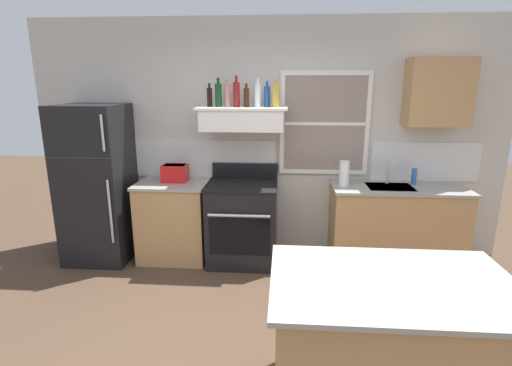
{
  "coord_description": "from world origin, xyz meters",
  "views": [
    {
      "loc": [
        0.21,
        -2.25,
        2.0
      ],
      "look_at": [
        -0.05,
        1.2,
        1.1
      ],
      "focal_mm": 27.21,
      "sensor_mm": 36.0,
      "label": 1
    }
  ],
  "objects_px": {
    "bottle_rose_pink": "(228,95)",
    "dish_soap_bottle": "(414,176)",
    "bottle_dark_green_wine": "(218,95)",
    "bottle_clear_tall": "(257,95)",
    "bottle_red_label_wine": "(236,94)",
    "toaster": "(175,173)",
    "paper_towel_roll": "(344,173)",
    "kitchen_island": "(387,349)",
    "bottle_balsamic_dark": "(210,97)",
    "stove_range": "(243,222)",
    "bottle_brown_stout": "(246,97)",
    "bottle_blue_liqueur": "(267,96)",
    "bottle_champagne_gold_foil": "(276,95)",
    "refrigerator": "(97,184)"
  },
  "relations": [
    {
      "from": "bottle_clear_tall",
      "to": "bottle_red_label_wine",
      "type": "bearing_deg",
      "value": -174.1
    },
    {
      "from": "bottle_brown_stout",
      "to": "kitchen_island",
      "type": "height_order",
      "value": "bottle_brown_stout"
    },
    {
      "from": "bottle_balsamic_dark",
      "to": "bottle_red_label_wine",
      "type": "height_order",
      "value": "bottle_red_label_wine"
    },
    {
      "from": "bottle_brown_stout",
      "to": "bottle_rose_pink",
      "type": "bearing_deg",
      "value": 161.77
    },
    {
      "from": "bottle_brown_stout",
      "to": "kitchen_island",
      "type": "xyz_separation_m",
      "value": [
        1.05,
        -2.13,
        -1.39
      ]
    },
    {
      "from": "bottle_champagne_gold_foil",
      "to": "dish_soap_bottle",
      "type": "relative_size",
      "value": 1.59
    },
    {
      "from": "stove_range",
      "to": "bottle_brown_stout",
      "type": "bearing_deg",
      "value": 51.32
    },
    {
      "from": "bottle_red_label_wine",
      "to": "bottle_clear_tall",
      "type": "relative_size",
      "value": 1.09
    },
    {
      "from": "bottle_dark_green_wine",
      "to": "kitchen_island",
      "type": "bearing_deg",
      "value": -57.93
    },
    {
      "from": "bottle_clear_tall",
      "to": "bottle_balsamic_dark",
      "type": "bearing_deg",
      "value": 177.38
    },
    {
      "from": "stove_range",
      "to": "bottle_clear_tall",
      "type": "height_order",
      "value": "bottle_clear_tall"
    },
    {
      "from": "bottle_rose_pink",
      "to": "bottle_brown_stout",
      "type": "bearing_deg",
      "value": -18.23
    },
    {
      "from": "stove_range",
      "to": "bottle_brown_stout",
      "type": "height_order",
      "value": "bottle_brown_stout"
    },
    {
      "from": "refrigerator",
      "to": "bottle_balsamic_dark",
      "type": "xyz_separation_m",
      "value": [
        1.29,
        0.12,
        0.96
      ]
    },
    {
      "from": "bottle_champagne_gold_foil",
      "to": "paper_towel_roll",
      "type": "height_order",
      "value": "bottle_champagne_gold_foil"
    },
    {
      "from": "bottle_red_label_wine",
      "to": "bottle_blue_liqueur",
      "type": "relative_size",
      "value": 1.2
    },
    {
      "from": "bottle_red_label_wine",
      "to": "bottle_blue_liqueur",
      "type": "height_order",
      "value": "bottle_red_label_wine"
    },
    {
      "from": "toaster",
      "to": "kitchen_island",
      "type": "height_order",
      "value": "toaster"
    },
    {
      "from": "dish_soap_bottle",
      "to": "kitchen_island",
      "type": "height_order",
      "value": "dish_soap_bottle"
    },
    {
      "from": "stove_range",
      "to": "kitchen_island",
      "type": "bearing_deg",
      "value": -62.25
    },
    {
      "from": "bottle_clear_tall",
      "to": "bottle_champagne_gold_foil",
      "type": "xyz_separation_m",
      "value": [
        0.19,
        0.01,
        -0.0
      ]
    },
    {
      "from": "bottle_balsamic_dark",
      "to": "bottle_dark_green_wine",
      "type": "distance_m",
      "value": 0.1
    },
    {
      "from": "toaster",
      "to": "bottle_red_label_wine",
      "type": "height_order",
      "value": "bottle_red_label_wine"
    },
    {
      "from": "bottle_rose_pink",
      "to": "dish_soap_bottle",
      "type": "bearing_deg",
      "value": 0.36
    },
    {
      "from": "bottle_balsamic_dark",
      "to": "bottle_clear_tall",
      "type": "bearing_deg",
      "value": -2.62
    },
    {
      "from": "bottle_champagne_gold_foil",
      "to": "bottle_dark_green_wine",
      "type": "bearing_deg",
      "value": -179.25
    },
    {
      "from": "bottle_clear_tall",
      "to": "dish_soap_bottle",
      "type": "relative_size",
      "value": 1.64
    },
    {
      "from": "bottle_clear_tall",
      "to": "dish_soap_bottle",
      "type": "height_order",
      "value": "bottle_clear_tall"
    },
    {
      "from": "toaster",
      "to": "stove_range",
      "type": "height_order",
      "value": "toaster"
    },
    {
      "from": "bottle_dark_green_wine",
      "to": "paper_towel_roll",
      "type": "distance_m",
      "value": 1.59
    },
    {
      "from": "bottle_brown_stout",
      "to": "bottle_red_label_wine",
      "type": "bearing_deg",
      "value": -175.7
    },
    {
      "from": "bottle_dark_green_wine",
      "to": "bottle_clear_tall",
      "type": "relative_size",
      "value": 1.03
    },
    {
      "from": "bottle_balsamic_dark",
      "to": "refrigerator",
      "type": "bearing_deg",
      "value": -174.81
    },
    {
      "from": "bottle_red_label_wine",
      "to": "bottle_clear_tall",
      "type": "xyz_separation_m",
      "value": [
        0.22,
        0.02,
        -0.01
      ]
    },
    {
      "from": "paper_towel_roll",
      "to": "kitchen_island",
      "type": "xyz_separation_m",
      "value": [
        -0.01,
        -2.11,
        -0.59
      ]
    },
    {
      "from": "refrigerator",
      "to": "bottle_red_label_wine",
      "type": "relative_size",
      "value": 5.5
    },
    {
      "from": "bottle_red_label_wine",
      "to": "bottle_dark_green_wine",
      "type": "bearing_deg",
      "value": 171.7
    },
    {
      "from": "kitchen_island",
      "to": "dish_soap_bottle",
      "type": "bearing_deg",
      "value": 70.35
    },
    {
      "from": "toaster",
      "to": "stove_range",
      "type": "xyz_separation_m",
      "value": [
        0.78,
        -0.08,
        -0.54
      ]
    },
    {
      "from": "toaster",
      "to": "paper_towel_roll",
      "type": "height_order",
      "value": "paper_towel_roll"
    },
    {
      "from": "bottle_rose_pink",
      "to": "bottle_brown_stout",
      "type": "distance_m",
      "value": 0.22
    },
    {
      "from": "bottle_rose_pink",
      "to": "bottle_clear_tall",
      "type": "bearing_deg",
      "value": -9.4
    },
    {
      "from": "bottle_balsamic_dark",
      "to": "bottle_blue_liqueur",
      "type": "distance_m",
      "value": 0.62
    },
    {
      "from": "stove_range",
      "to": "kitchen_island",
      "type": "xyz_separation_m",
      "value": [
        1.09,
        -2.07,
        -0.01
      ]
    },
    {
      "from": "kitchen_island",
      "to": "toaster",
      "type": "bearing_deg",
      "value": 130.9
    },
    {
      "from": "paper_towel_roll",
      "to": "bottle_rose_pink",
      "type": "bearing_deg",
      "value": 176.07
    },
    {
      "from": "bottle_brown_stout",
      "to": "bottle_blue_liqueur",
      "type": "height_order",
      "value": "bottle_blue_liqueur"
    },
    {
      "from": "stove_range",
      "to": "bottle_dark_green_wine",
      "type": "bearing_deg",
      "value": 163.3
    },
    {
      "from": "bottle_blue_liqueur",
      "to": "paper_towel_roll",
      "type": "bearing_deg",
      "value": -6.53
    },
    {
      "from": "refrigerator",
      "to": "bottle_balsamic_dark",
      "type": "distance_m",
      "value": 1.62
    }
  ]
}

